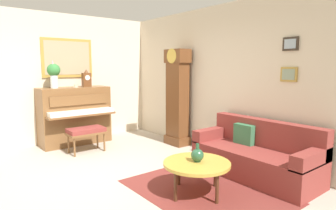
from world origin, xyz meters
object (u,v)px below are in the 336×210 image
at_px(grandfather_clock, 177,100).
at_px(piano_bench, 86,132).
at_px(flower_vase, 54,73).
at_px(couch, 256,155).
at_px(coffee_table, 197,164).
at_px(piano, 75,115).
at_px(green_jug, 197,155).
at_px(mantel_clock, 86,79).
at_px(teacup, 76,86).

bearing_deg(grandfather_clock, piano_bench, -110.43).
xyz_separation_m(grandfather_clock, flower_vase, (-1.43, -2.09, 0.58)).
bearing_deg(couch, grandfather_clock, 174.66).
height_order(piano_bench, coffee_table, piano_bench).
distance_m(piano, couch, 3.86).
relative_size(couch, green_jug, 7.92).
xyz_separation_m(piano, mantel_clock, (0.00, 0.29, 0.78)).
xyz_separation_m(coffee_table, green_jug, (-0.01, 0.02, 0.12)).
bearing_deg(piano_bench, coffee_table, 8.40).
bearing_deg(green_jug, piano, -174.37).
distance_m(couch, green_jug, 1.17).
bearing_deg(teacup, mantel_clock, 100.38).
bearing_deg(mantel_clock, piano, -90.49).
distance_m(piano_bench, coffee_table, 2.71).
bearing_deg(green_jug, coffee_table, -60.54).
xyz_separation_m(piano_bench, mantel_clock, (-0.77, 0.37, 0.99)).
bearing_deg(piano_bench, couch, 29.42).
relative_size(piano, green_jug, 6.00).
xyz_separation_m(piano_bench, grandfather_clock, (0.66, 1.76, 0.56)).
relative_size(coffee_table, mantel_clock, 2.32).
height_order(couch, coffee_table, couch).
height_order(piano_bench, teacup, teacup).
bearing_deg(coffee_table, teacup, -175.09).
bearing_deg(mantel_clock, teacup, -79.62).
xyz_separation_m(coffee_table, teacup, (-3.41, -0.29, 0.85)).
distance_m(coffee_table, teacup, 3.52).
xyz_separation_m(piano, teacup, (0.05, 0.03, 0.63)).
distance_m(piano_bench, couch, 3.19).
distance_m(teacup, green_jug, 3.49).
bearing_deg(teacup, piano_bench, -8.14).
xyz_separation_m(piano, flower_vase, (0.00, -0.40, 0.92)).
bearing_deg(coffee_table, piano_bench, -171.60).
relative_size(piano_bench, teacup, 6.03).
xyz_separation_m(piano_bench, flower_vase, (-0.77, -0.32, 1.13)).
bearing_deg(mantel_clock, grandfather_clock, 44.37).
height_order(flower_vase, teacup, flower_vase).
bearing_deg(piano, piano_bench, -5.50).
distance_m(coffee_table, green_jug, 0.12).
bearing_deg(green_jug, teacup, -174.77).
relative_size(couch, mantel_clock, 5.00).
relative_size(grandfather_clock, mantel_clock, 5.34).
distance_m(couch, coffee_table, 1.18).
bearing_deg(couch, green_jug, -95.03).
xyz_separation_m(couch, teacup, (-3.50, -1.46, 0.94)).
distance_m(piano_bench, flower_vase, 1.41).
height_order(coffee_table, teacup, teacup).
xyz_separation_m(grandfather_clock, teacup, (-1.38, -1.66, 0.28)).
height_order(teacup, green_jug, teacup).
bearing_deg(flower_vase, piano, 90.29).
height_order(coffee_table, mantel_clock, mantel_clock).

